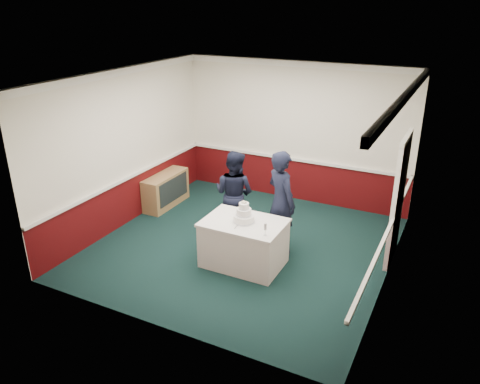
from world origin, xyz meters
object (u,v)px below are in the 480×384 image
at_px(sideboard, 166,190).
at_px(champagne_flute, 265,227).
at_px(person_man, 234,193).
at_px(person_woman, 281,202).
at_px(wedding_cake, 244,216).
at_px(cake_table, 244,243).
at_px(cake_knife, 237,226).

relative_size(sideboard, champagne_flute, 5.85).
bearing_deg(champagne_flute, person_man, 133.66).
height_order(person_man, person_woman, person_woman).
relative_size(champagne_flute, person_man, 0.13).
xyz_separation_m(champagne_flute, person_man, (-1.16, 1.21, -0.11)).
xyz_separation_m(wedding_cake, person_man, (-0.66, 0.93, -0.08)).
bearing_deg(wedding_cake, champagne_flute, -29.25).
xyz_separation_m(cake_table, person_woman, (0.35, 0.74, 0.52)).
bearing_deg(wedding_cake, person_woman, 64.59).
distance_m(wedding_cake, champagne_flute, 0.57).
relative_size(sideboard, person_woman, 0.65).
bearing_deg(person_woman, person_man, 22.46).
relative_size(wedding_cake, person_woman, 0.20).
bearing_deg(person_woman, champagne_flute, 131.91).
distance_m(cake_table, cake_knife, 0.44).
bearing_deg(cake_knife, cake_table, 73.89).
relative_size(cake_table, wedding_cake, 3.63).
bearing_deg(person_woman, cake_knife, 101.39).
bearing_deg(person_woman, cake_table, 98.05).
distance_m(sideboard, wedding_cake, 2.98).
height_order(cake_table, champagne_flute, champagne_flute).
bearing_deg(cake_table, sideboard, 150.74).
height_order(sideboard, cake_knife, cake_knife).
bearing_deg(cake_knife, wedding_cake, 73.89).
bearing_deg(cake_table, wedding_cake, 90.00).
distance_m(sideboard, person_man, 2.02).
distance_m(cake_knife, person_woman, 1.02).
height_order(wedding_cake, champagne_flute, wedding_cake).
bearing_deg(champagne_flute, sideboard, 150.74).
bearing_deg(sideboard, cake_table, -29.26).
distance_m(sideboard, cake_table, 2.93).
xyz_separation_m(cake_knife, person_woman, (0.38, 0.94, 0.12)).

